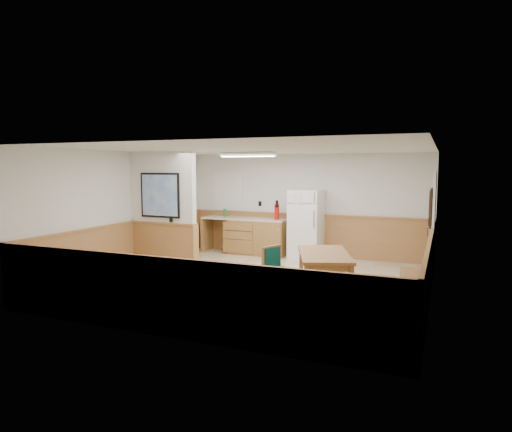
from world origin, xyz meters
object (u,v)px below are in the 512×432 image
at_px(refrigerator, 306,224).
at_px(dining_bench, 412,284).
at_px(dining_table, 324,259).
at_px(fire_extinguisher, 277,211).
at_px(soap_bottle, 225,213).
at_px(dining_chair, 275,267).

relative_size(refrigerator, dining_bench, 0.99).
xyz_separation_m(dining_table, dining_bench, (1.40, 0.06, -0.31)).
relative_size(refrigerator, fire_extinguisher, 3.49).
xyz_separation_m(refrigerator, soap_bottle, (-2.20, 0.08, 0.18)).
distance_m(dining_chair, soap_bottle, 4.32).
height_order(refrigerator, soap_bottle, refrigerator).
height_order(dining_bench, fire_extinguisher, fire_extinguisher).
xyz_separation_m(refrigerator, dining_chair, (0.44, -3.30, -0.33)).
distance_m(dining_table, soap_bottle, 4.63).
bearing_deg(dining_chair, dining_bench, 31.23).
height_order(refrigerator, dining_chair, refrigerator).
relative_size(dining_table, soap_bottle, 8.28).
height_order(dining_table, soap_bottle, soap_bottle).
relative_size(dining_table, dining_bench, 1.06).
bearing_deg(dining_chair, dining_table, 41.62).
relative_size(refrigerator, soap_bottle, 7.71).
bearing_deg(dining_table, fire_extinguisher, 102.56).
bearing_deg(fire_extinguisher, dining_bench, -20.45).
height_order(dining_bench, soap_bottle, soap_bottle).
bearing_deg(fire_extinguisher, refrigerator, 20.32).
distance_m(refrigerator, soap_bottle, 2.21).
height_order(dining_chair, soap_bottle, soap_bottle).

